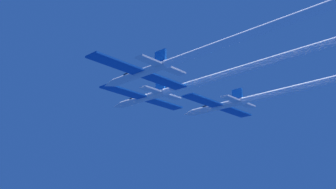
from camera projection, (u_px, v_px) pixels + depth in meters
jet_lead at (198, 82)px, 61.67m from camera, size 18.10×49.19×3.00m
jet_left_wing at (195, 53)px, 50.65m from camera, size 18.10×44.56×3.00m
jet_right_wing at (284, 91)px, 62.68m from camera, size 18.10×50.45×3.00m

